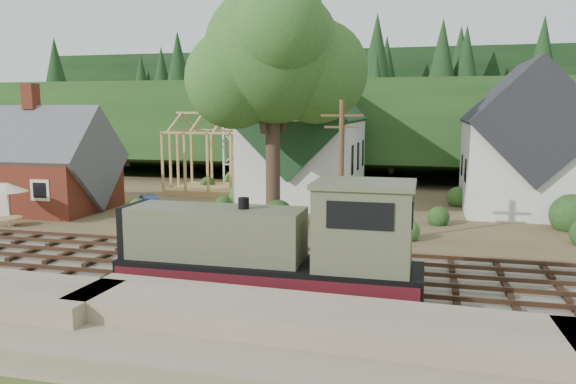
# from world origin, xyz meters

# --- Properties ---
(ground) EXTENTS (140.00, 140.00, 0.00)m
(ground) POSITION_xyz_m (0.00, 0.00, 0.00)
(ground) COLOR #384C1E
(ground) RESTS_ON ground
(embankment) EXTENTS (64.00, 5.00, 1.60)m
(embankment) POSITION_xyz_m (0.00, -8.50, 0.00)
(embankment) COLOR #7F7259
(embankment) RESTS_ON ground
(railroad_bed) EXTENTS (64.00, 11.00, 0.16)m
(railroad_bed) POSITION_xyz_m (0.00, 0.00, 0.08)
(railroad_bed) COLOR #726B5B
(railroad_bed) RESTS_ON ground
(village_flat) EXTENTS (64.00, 26.00, 0.30)m
(village_flat) POSITION_xyz_m (0.00, 18.00, 0.15)
(village_flat) COLOR brown
(village_flat) RESTS_ON ground
(hillside) EXTENTS (70.00, 28.96, 12.74)m
(hillside) POSITION_xyz_m (0.00, 42.00, 0.00)
(hillside) COLOR #1E3F19
(hillside) RESTS_ON ground
(ridge) EXTENTS (80.00, 20.00, 12.00)m
(ridge) POSITION_xyz_m (0.00, 58.00, 0.00)
(ridge) COLOR black
(ridge) RESTS_ON ground
(depot) EXTENTS (10.80, 7.41, 9.00)m
(depot) POSITION_xyz_m (-16.00, 11.00, 3.21)
(depot) COLOR #531E13
(depot) RESTS_ON village_flat
(church) EXTENTS (8.40, 15.17, 13.00)m
(church) POSITION_xyz_m (2.00, 19.68, 5.18)
(church) COLOR silver
(church) RESTS_ON village_flat
(farmhouse) EXTENTS (8.40, 10.80, 10.60)m
(farmhouse) POSITION_xyz_m (18.00, 19.00, 4.87)
(farmhouse) COLOR silver
(farmhouse) RESTS_ON village_flat
(timber_frame) EXTENTS (8.20, 6.20, 6.99)m
(timber_frame) POSITION_xyz_m (-6.00, 22.00, 3.27)
(timber_frame) COLOR tan
(timber_frame) RESTS_ON village_flat
(lattice_tower) EXTENTS (3.20, 3.20, 12.12)m
(lattice_tower) POSITION_xyz_m (-6.00, 28.00, 10.03)
(lattice_tower) COLOR silver
(lattice_tower) RESTS_ON village_flat
(big_tree) EXTENTS (10.90, 8.40, 14.70)m
(big_tree) POSITION_xyz_m (2.17, 10.08, 10.22)
(big_tree) COLOR #38281E
(big_tree) RESTS_ON village_flat
(telegraph_pole_near) EXTENTS (2.20, 0.28, 8.00)m
(telegraph_pole_near) POSITION_xyz_m (7.00, 5.20, 4.25)
(telegraph_pole_near) COLOR #4C331E
(telegraph_pole_near) RESTS_ON ground
(locomotive) EXTENTS (11.77, 2.94, 4.71)m
(locomotive) POSITION_xyz_m (5.80, -3.00, 2.09)
(locomotive) COLOR black
(locomotive) RESTS_ON railroad_bed
(car_blue) EXTENTS (3.58, 3.98, 1.31)m
(car_blue) POSITION_xyz_m (-7.45, 11.78, 0.95)
(car_blue) COLOR #6286D3
(car_blue) RESTS_ON village_flat
(patio_set) EXTENTS (2.44, 2.44, 2.72)m
(patio_set) POSITION_xyz_m (-13.79, 5.50, 2.62)
(patio_set) COLOR silver
(patio_set) RESTS_ON village_flat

